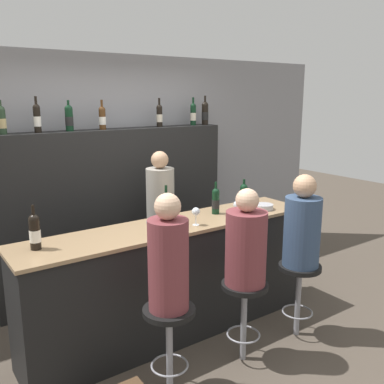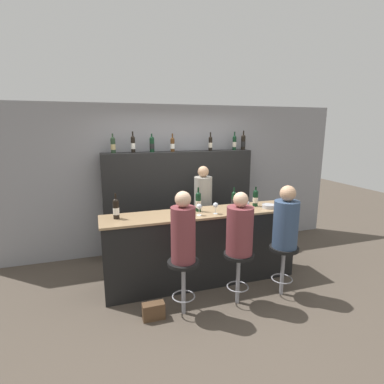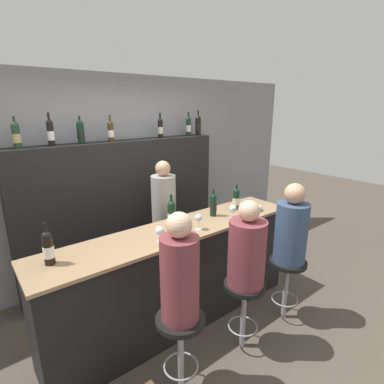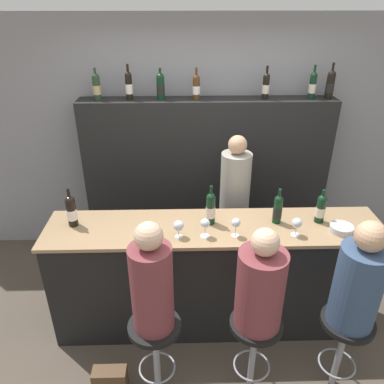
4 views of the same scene
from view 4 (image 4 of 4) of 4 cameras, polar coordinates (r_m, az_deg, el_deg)
name	(u,v)px [view 4 (image 4 of 4)]	position (r m, az deg, el deg)	size (l,w,h in m)	color
ground_plane	(214,343)	(3.58, 3.38, -21.94)	(16.00, 16.00, 0.00)	#4C4238
wall_back	(206,140)	(4.22, 2.08, 7.98)	(6.40, 0.05, 2.60)	gray
bar_counter	(213,276)	(3.39, 3.27, -12.71)	(2.79, 0.57, 1.05)	black
back_bar_cabinet	(206,180)	(4.16, 2.17, 1.79)	(2.61, 0.28, 1.81)	black
wine_bottle_counter_0	(71,211)	(3.17, -17.90, -2.72)	(0.08, 0.08, 0.34)	black
wine_bottle_counter_1	(211,208)	(3.05, 2.85, -2.48)	(0.08, 0.08, 0.34)	black
wine_bottle_counter_2	(278,209)	(3.14, 12.94, -2.51)	(0.07, 0.07, 0.31)	black
wine_bottle_counter_3	(321,208)	(3.25, 19.03, -2.37)	(0.08, 0.08, 0.30)	black
wine_bottle_backbar_0	(97,86)	(3.91, -14.34, 15.32)	(0.08, 0.08, 0.31)	#233823
wine_bottle_backbar_1	(129,85)	(3.85, -9.60, 15.72)	(0.07, 0.07, 0.34)	black
wine_bottle_backbar_2	(161,86)	(3.82, -4.82, 15.78)	(0.08, 0.08, 0.30)	black
wine_bottle_backbar_3	(196,87)	(3.82, 0.66, 15.74)	(0.07, 0.07, 0.30)	#4C2D14
wine_bottle_backbar_4	(266,86)	(3.91, 11.19, 15.60)	(0.07, 0.07, 0.32)	black
wine_bottle_backbar_5	(313,85)	(4.03, 17.90, 15.25)	(0.07, 0.07, 0.33)	black
wine_bottle_backbar_6	(330,84)	(4.09, 20.32, 15.14)	(0.08, 0.08, 0.34)	black
wine_glass_0	(179,226)	(2.90, -2.06, -5.19)	(0.08, 0.08, 0.14)	silver
wine_glass_1	(205,224)	(2.89, 2.01, -4.87)	(0.07, 0.07, 0.16)	silver
wine_glass_2	(236,223)	(2.92, 6.70, -4.75)	(0.07, 0.07, 0.16)	silver
wine_glass_3	(297,223)	(3.03, 15.68, -4.64)	(0.08, 0.08, 0.15)	silver
metal_bowl	(342,228)	(3.23, 21.82, -5.18)	(0.19, 0.19, 0.05)	#B7B7BC
bar_stool_left	(155,339)	(2.91, -5.61, -21.39)	(0.38, 0.38, 0.68)	gray
guest_seated_left	(152,284)	(2.54, -6.16, -13.70)	(0.29, 0.29, 0.84)	brown
bar_stool_middle	(255,337)	(2.95, 9.53, -20.93)	(0.38, 0.38, 0.68)	gray
guest_seated_middle	(260,286)	(2.61, 10.38, -13.92)	(0.33, 0.33, 0.78)	brown
bar_stool_right	(344,335)	(3.13, 22.20, -19.50)	(0.38, 0.38, 0.68)	gray
guest_seated_right	(359,282)	(2.79, 24.06, -12.35)	(0.32, 0.32, 0.82)	#334766
bartender	(233,217)	(3.78, 6.30, -3.84)	(0.29, 0.29, 1.61)	gray
handbag	(110,379)	(3.29, -12.37, -26.09)	(0.26, 0.12, 0.20)	#513823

